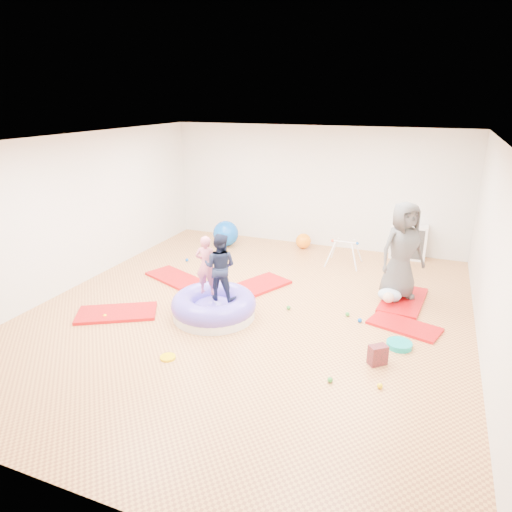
% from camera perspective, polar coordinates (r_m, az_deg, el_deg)
% --- Properties ---
extents(room, '(7.01, 8.01, 2.81)m').
position_cam_1_polar(room, '(7.19, -0.88, 3.02)').
color(room, tan).
rests_on(room, ground).
extents(gym_mat_front_left, '(1.42, 1.19, 0.05)m').
position_cam_1_polar(gym_mat_front_left, '(7.95, -17.01, -6.84)').
color(gym_mat_front_left, red).
rests_on(gym_mat_front_left, ground).
extents(gym_mat_mid_left, '(1.32, 1.00, 0.05)m').
position_cam_1_polar(gym_mat_mid_left, '(9.20, -10.21, -2.64)').
color(gym_mat_mid_left, red).
rests_on(gym_mat_mid_left, ground).
extents(gym_mat_center_back, '(1.15, 1.45, 0.05)m').
position_cam_1_polar(gym_mat_center_back, '(8.63, 0.01, -3.81)').
color(gym_mat_center_back, red).
rests_on(gym_mat_center_back, ground).
extents(gym_mat_right, '(1.18, 0.81, 0.04)m').
position_cam_1_polar(gym_mat_right, '(7.59, 18.03, -8.32)').
color(gym_mat_right, red).
rests_on(gym_mat_right, ground).
extents(gym_mat_rear_right, '(0.79, 1.38, 0.06)m').
position_cam_1_polar(gym_mat_rear_right, '(8.48, 17.91, -5.25)').
color(gym_mat_rear_right, red).
rests_on(gym_mat_rear_right, ground).
extents(inflatable_cushion, '(1.39, 1.39, 0.44)m').
position_cam_1_polar(inflatable_cushion, '(7.54, -5.29, -6.30)').
color(inflatable_cushion, silver).
rests_on(inflatable_cushion, ground).
extents(child_pink, '(0.39, 0.28, 0.99)m').
position_cam_1_polar(child_pink, '(7.38, -6.24, -0.78)').
color(child_pink, '#DB6A82').
rests_on(child_pink, inflatable_cushion).
extents(child_navy, '(0.56, 0.46, 1.09)m').
position_cam_1_polar(child_navy, '(7.15, -4.54, -0.98)').
color(child_navy, '#151B36').
rests_on(child_navy, inflatable_cushion).
extents(adult_caregiver, '(0.99, 0.95, 1.71)m').
position_cam_1_polar(adult_caregiver, '(8.23, 17.82, 0.64)').
color(adult_caregiver, '#464646').
rests_on(adult_caregiver, gym_mat_rear_right).
extents(infant, '(0.40, 0.41, 0.23)m').
position_cam_1_polar(infant, '(8.22, 16.32, -4.76)').
color(infant, '#A5C0DB').
rests_on(infant, gym_mat_rear_right).
extents(ball_pit_balls, '(4.60, 3.30, 0.07)m').
position_cam_1_polar(ball_pit_balls, '(7.64, 0.48, -6.96)').
color(ball_pit_balls, '#FFD500').
rests_on(ball_pit_balls, ground).
extents(exercise_ball_blue, '(0.61, 0.61, 0.61)m').
position_cam_1_polar(exercise_ball_blue, '(10.96, -3.81, 2.82)').
color(exercise_ball_blue, '#084DB9').
rests_on(exercise_ball_blue, ground).
extents(exercise_ball_orange, '(0.36, 0.36, 0.36)m').
position_cam_1_polar(exercise_ball_orange, '(10.84, 5.94, 1.88)').
color(exercise_ball_orange, orange).
rests_on(exercise_ball_orange, ground).
extents(infant_play_gym, '(0.71, 0.67, 0.54)m').
position_cam_1_polar(infant_play_gym, '(9.81, 10.98, 0.82)').
color(infant_play_gym, white).
rests_on(infant_play_gym, ground).
extents(cube_shelf, '(0.76, 0.38, 0.76)m').
position_cam_1_polar(cube_shelf, '(10.62, 18.51, 1.71)').
color(cube_shelf, white).
rests_on(cube_shelf, ground).
extents(balance_disc, '(0.36, 0.36, 0.08)m').
position_cam_1_polar(balance_disc, '(7.00, 17.46, -10.53)').
color(balance_disc, '#0B9893').
rests_on(balance_disc, ground).
extents(backpack, '(0.28, 0.27, 0.28)m').
position_cam_1_polar(backpack, '(6.48, 14.97, -11.86)').
color(backpack, maroon).
rests_on(backpack, ground).
extents(yellow_toy, '(0.22, 0.22, 0.03)m').
position_cam_1_polar(yellow_toy, '(6.56, -10.97, -12.34)').
color(yellow_toy, '#FFD500').
rests_on(yellow_toy, ground).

